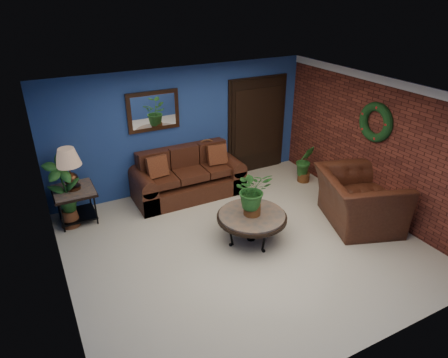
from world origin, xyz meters
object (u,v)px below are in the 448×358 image
side_chair (208,162)px  table_lamp (68,164)px  sofa (187,179)px  coffee_table (252,217)px  armchair (358,199)px  end_table (75,196)px

side_chair → table_lamp: bearing=-166.6°
sofa → coffee_table: bearing=-81.1°
side_chair → sofa: bearing=-163.3°
coffee_table → table_lamp: size_ratio=1.58×
side_chair → armchair: side_chair is taller
sofa → side_chair: 0.58m
coffee_table → end_table: end_table is taller
sofa → table_lamp: (-2.17, -0.03, 0.81)m
sofa → table_lamp: size_ratio=2.97×
table_lamp → end_table: bearing=0.0°
coffee_table → side_chair: side_chair is taller
coffee_table → table_lamp: (-2.49, 1.98, 0.69)m
sofa → armchair: bearing=-46.7°
side_chair → armchair: (1.77, -2.46, -0.12)m
armchair → table_lamp: bearing=81.6°
armchair → coffee_table: bearing=98.1°
end_table → side_chair: 2.69m
coffee_table → side_chair: size_ratio=1.11×
table_lamp → sofa: bearing=0.9°
sofa → side_chair: bearing=4.9°
end_table → table_lamp: bearing=180.0°
end_table → armchair: armchair is taller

